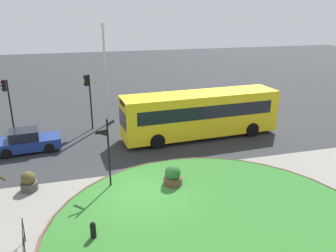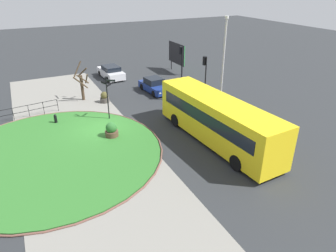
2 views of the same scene
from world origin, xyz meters
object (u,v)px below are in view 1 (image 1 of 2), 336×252
at_px(car_near_lane, 27,141).
at_px(traffic_light_far, 88,90).
at_px(bus_yellow, 200,113).
at_px(signpost_directional, 108,148).
at_px(planter_kerbside, 173,177).
at_px(traffic_light_near, 7,95).
at_px(lamppost_tall, 105,72).
at_px(planter_near_signpost, 29,182).
at_px(bollard_foreground, 93,231).

bearing_deg(car_near_lane, traffic_light_far, 32.67).
height_order(bus_yellow, traffic_light_far, traffic_light_far).
bearing_deg(signpost_directional, planter_kerbside, -13.83).
bearing_deg(traffic_light_near, lamppost_tall, 171.42).
bearing_deg(car_near_lane, signpost_directional, -58.55).
relative_size(lamppost_tall, planter_kerbside, 6.65).
xyz_separation_m(traffic_light_far, planter_kerbside, (3.48, -10.01, -2.48)).
bearing_deg(car_near_lane, bus_yellow, -7.54).
xyz_separation_m(bus_yellow, planter_near_signpost, (-10.83, -4.89, -1.23)).
bearing_deg(lamppost_tall, planter_kerbside, -79.31).
distance_m(bollard_foreground, lamppost_tall, 14.87).
height_order(traffic_light_near, planter_kerbside, traffic_light_near).
distance_m(bus_yellow, car_near_lane, 11.50).
bearing_deg(signpost_directional, traffic_light_far, 92.42).
bearing_deg(bus_yellow, traffic_light_far, -29.96).
distance_m(signpost_directional, bus_yellow, 8.92).
distance_m(signpost_directional, car_near_lane, 7.69).
bearing_deg(planter_near_signpost, traffic_light_near, 102.64).
bearing_deg(bollard_foreground, planter_near_signpost, 120.56).
relative_size(signpost_directional, planter_kerbside, 3.16).
height_order(bus_yellow, planter_near_signpost, bus_yellow).
distance_m(bollard_foreground, traffic_light_far, 13.57).
relative_size(bus_yellow, traffic_light_far, 2.70).
xyz_separation_m(car_near_lane, traffic_light_near, (-1.44, 3.80, 2.22)).
relative_size(bollard_foreground, traffic_light_far, 0.19).
distance_m(traffic_light_near, lamppost_tall, 7.08).
xyz_separation_m(traffic_light_far, lamppost_tall, (1.41, 0.94, 1.11)).
distance_m(traffic_light_near, traffic_light_far, 5.59).
distance_m(traffic_light_far, planter_near_signpost, 9.59).
bearing_deg(lamppost_tall, bollard_foreground, -98.44).
xyz_separation_m(signpost_directional, bollard_foreground, (-1.10, -4.05, -1.74)).
xyz_separation_m(bollard_foreground, lamppost_tall, (2.11, 14.25, 3.70)).
bearing_deg(bus_yellow, car_near_lane, -5.63).
xyz_separation_m(signpost_directional, planter_kerbside, (3.09, -0.76, -1.63)).
xyz_separation_m(bollard_foreground, planter_kerbside, (4.18, 3.29, 0.11)).
bearing_deg(signpost_directional, bus_yellow, 38.88).
bearing_deg(signpost_directional, bollard_foreground, -105.15).
bearing_deg(planter_kerbside, bus_yellow, 58.79).
distance_m(bus_yellow, lamppost_tall, 7.88).
distance_m(bollard_foreground, traffic_light_near, 14.92).
bearing_deg(traffic_light_far, traffic_light_near, -20.75).
xyz_separation_m(traffic_light_near, planter_near_signpost, (2.05, -9.14, -2.41)).
distance_m(car_near_lane, traffic_light_near, 4.63).
xyz_separation_m(car_near_lane, planter_kerbside, (7.60, -6.80, -0.13)).
bearing_deg(planter_near_signpost, car_near_lane, 96.52).
xyz_separation_m(signpost_directional, bus_yellow, (6.93, 5.59, -0.46)).
xyz_separation_m(signpost_directional, traffic_light_far, (-0.39, 9.25, 0.85)).
relative_size(bus_yellow, planter_kerbside, 9.63).
bearing_deg(lamppost_tall, planter_near_signpost, -117.36).
bearing_deg(planter_kerbside, traffic_light_far, 109.14).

